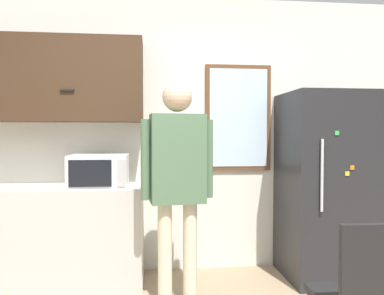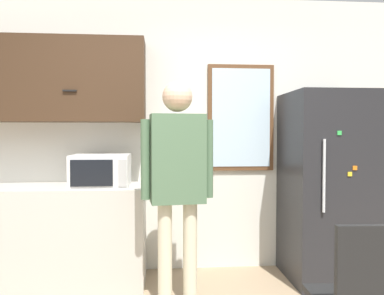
% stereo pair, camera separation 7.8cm
% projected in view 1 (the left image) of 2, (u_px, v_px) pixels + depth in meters
% --- Properties ---
extents(back_wall, '(6.00, 0.06, 2.70)m').
position_uv_depth(back_wall, '(165.00, 134.00, 3.72)').
color(back_wall, silver).
rests_on(back_wall, ground_plane).
extents(counter, '(1.99, 0.60, 0.88)m').
position_uv_depth(counter, '(29.00, 237.00, 3.30)').
color(counter, '#BCB7AD').
rests_on(counter, ground_plane).
extents(upper_cabinets, '(1.99, 0.36, 0.76)m').
position_uv_depth(upper_cabinets, '(32.00, 79.00, 3.38)').
color(upper_cabinets, '#3D2819').
extents(microwave, '(0.50, 0.42, 0.28)m').
position_uv_depth(microwave, '(99.00, 171.00, 3.28)').
color(microwave, white).
rests_on(microwave, counter).
extents(person, '(0.56, 0.26, 1.75)m').
position_uv_depth(person, '(177.00, 170.00, 2.87)').
color(person, beige).
rests_on(person, ground_plane).
extents(refrigerator, '(0.76, 0.74, 1.73)m').
position_uv_depth(refrigerator, '(325.00, 185.00, 3.51)').
color(refrigerator, '#232326').
rests_on(refrigerator, ground_plane).
extents(chair, '(0.47, 0.47, 0.90)m').
position_uv_depth(chair, '(367.00, 295.00, 1.98)').
color(chair, black).
rests_on(chair, ground_plane).
extents(window, '(0.66, 0.05, 1.06)m').
position_uv_depth(window, '(238.00, 118.00, 3.76)').
color(window, brown).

